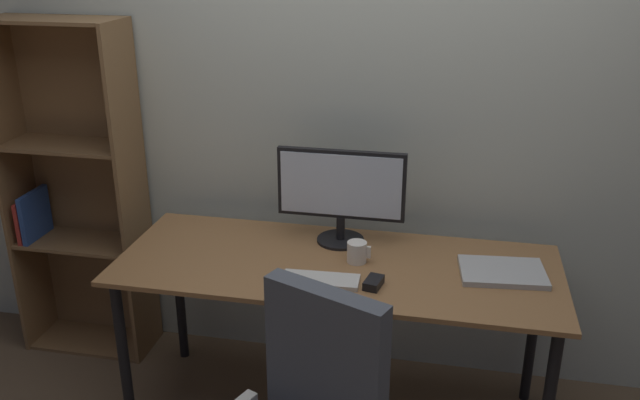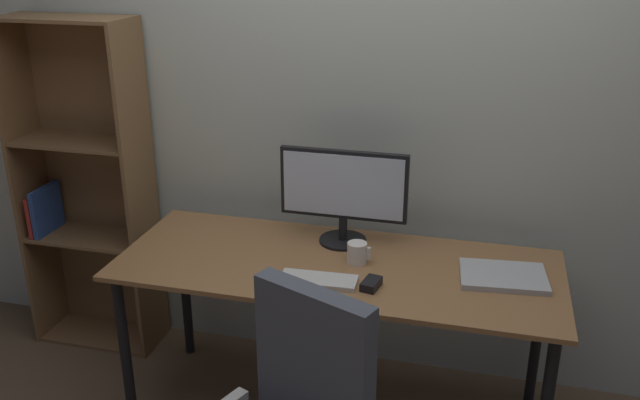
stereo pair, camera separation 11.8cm
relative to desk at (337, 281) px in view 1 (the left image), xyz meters
The scene contains 8 objects.
back_wall 0.82m from the desk, 90.00° to the left, with size 6.40×0.10×2.60m, color beige.
desk is the anchor object (origin of this frame).
monitor 0.37m from the desk, 96.23° to the left, with size 0.53×0.20×0.40m.
keyboard 0.19m from the desk, 100.56° to the right, with size 0.29×0.11×0.02m, color silver.
mouse 0.25m from the desk, 43.95° to the right, with size 0.06×0.10×0.03m, color black.
coffee_mug 0.15m from the desk, 19.03° to the left, with size 0.09×0.08×0.09m.
laptop 0.65m from the desk, ahead, with size 0.32×0.23×0.02m, color #B7BABC.
bookshelf 1.38m from the desk, 165.48° to the left, with size 0.62×0.28×1.62m.
Camera 1 is at (0.42, -2.36, 1.96)m, focal length 37.88 mm.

